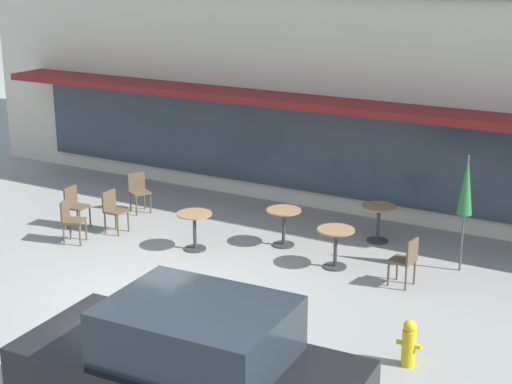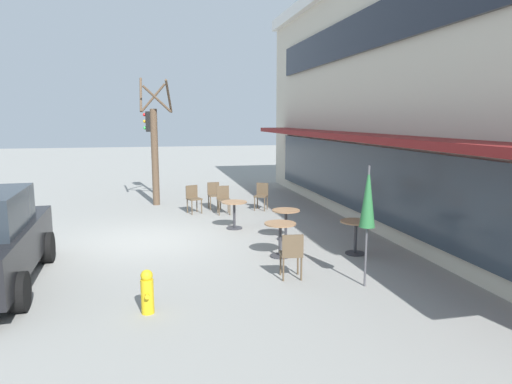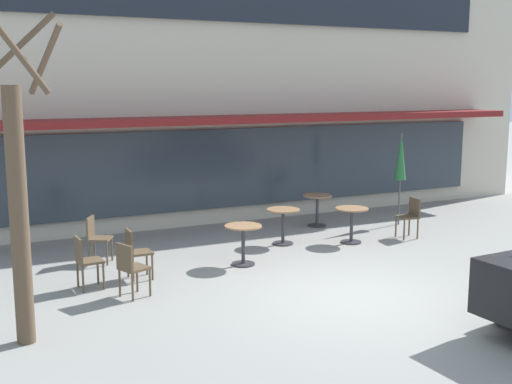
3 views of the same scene
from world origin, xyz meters
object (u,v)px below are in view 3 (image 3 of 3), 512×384
(cafe_table_near_wall, at_px, (317,205))
(cafe_chair_0, at_px, (96,236))
(cafe_chair_2, at_px, (130,266))
(cafe_table_by_tree, at_px, (352,219))
(cafe_chair_4, at_px, (410,214))
(patio_umbrella_green_folded, at_px, (401,158))
(cafe_chair_1, at_px, (85,258))
(street_tree, at_px, (18,193))
(cafe_table_streetside, at_px, (283,220))
(cafe_chair_3, at_px, (135,250))
(cafe_table_mid_patio, at_px, (243,238))

(cafe_table_near_wall, relative_size, cafe_chair_0, 0.85)
(cafe_table_near_wall, height_order, cafe_chair_2, cafe_chair_2)
(cafe_chair_0, bearing_deg, cafe_table_near_wall, 9.22)
(cafe_table_by_tree, height_order, cafe_chair_0, cafe_chair_0)
(cafe_chair_0, bearing_deg, cafe_chair_4, -8.49)
(cafe_chair_2, bearing_deg, cafe_table_near_wall, 30.45)
(cafe_table_near_wall, xyz_separation_m, cafe_chair_4, (1.25, -1.88, 0.01))
(patio_umbrella_green_folded, relative_size, cafe_chair_1, 2.47)
(street_tree, bearing_deg, cafe_chair_2, 33.77)
(patio_umbrella_green_folded, bearing_deg, cafe_table_by_tree, -153.75)
(cafe_table_streetside, distance_m, cafe_chair_1, 4.55)
(cafe_table_streetside, relative_size, cafe_chair_2, 0.85)
(cafe_table_near_wall, xyz_separation_m, cafe_chair_2, (-5.37, -3.16, 0.01))
(cafe_chair_2, bearing_deg, patio_umbrella_green_folded, 18.83)
(patio_umbrella_green_folded, distance_m, cafe_chair_4, 1.75)
(cafe_chair_0, height_order, street_tree, street_tree)
(cafe_chair_2, distance_m, street_tree, 2.53)
(cafe_table_streetside, height_order, street_tree, street_tree)
(cafe_chair_1, bearing_deg, cafe_table_by_tree, 7.05)
(street_tree, bearing_deg, cafe_chair_1, 58.56)
(cafe_chair_2, xyz_separation_m, cafe_chair_4, (6.62, 1.28, 0.00))
(cafe_chair_0, height_order, cafe_chair_2, same)
(patio_umbrella_green_folded, bearing_deg, cafe_chair_3, -167.39)
(cafe_chair_4, bearing_deg, cafe_chair_0, 171.51)
(patio_umbrella_green_folded, height_order, cafe_chair_3, patio_umbrella_green_folded)
(cafe_table_by_tree, xyz_separation_m, cafe_chair_2, (-5.19, -1.45, 0.01))
(cafe_table_streetside, distance_m, cafe_chair_0, 3.88)
(cafe_table_mid_patio, bearing_deg, cafe_table_streetside, 36.87)
(cafe_table_near_wall, height_order, street_tree, street_tree)
(patio_umbrella_green_folded, bearing_deg, cafe_table_streetside, -171.96)
(street_tree, bearing_deg, cafe_chair_4, 16.23)
(cafe_chair_3, bearing_deg, cafe_table_by_tree, 6.21)
(cafe_chair_4, bearing_deg, cafe_chair_1, -175.72)
(cafe_table_mid_patio, height_order, cafe_chair_1, cafe_chair_1)
(cafe_table_mid_patio, height_order, cafe_chair_2, cafe_chair_2)
(cafe_chair_2, height_order, cafe_chair_4, same)
(cafe_table_near_wall, height_order, cafe_table_streetside, same)
(cafe_table_mid_patio, relative_size, street_tree, 0.17)
(cafe_table_mid_patio, height_order, cafe_chair_4, cafe_chair_4)
(cafe_chair_0, xyz_separation_m, cafe_chair_1, (-0.51, -1.53, 0.00))
(cafe_table_mid_patio, relative_size, cafe_chair_2, 0.85)
(cafe_table_near_wall, relative_size, cafe_table_streetside, 1.00)
(street_tree, bearing_deg, cafe_chair_3, 45.34)
(cafe_table_mid_patio, distance_m, cafe_chair_3, 2.06)
(cafe_chair_0, relative_size, cafe_chair_1, 1.00)
(cafe_table_by_tree, bearing_deg, cafe_chair_3, -173.79)
(cafe_chair_2, bearing_deg, cafe_chair_3, 70.09)
(cafe_chair_3, bearing_deg, patio_umbrella_green_folded, 12.61)
(cafe_table_mid_patio, xyz_separation_m, cafe_chair_3, (-2.06, 0.00, 0.01))
(cafe_table_streetside, height_order, cafe_table_by_tree, same)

